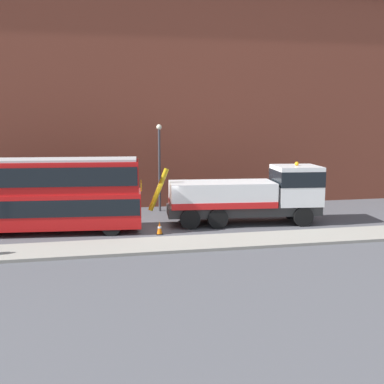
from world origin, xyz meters
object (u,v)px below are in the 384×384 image
(double_decker_bus, at_px, (39,193))
(traffic_cone_near_bus, at_px, (160,228))
(street_lamp, at_px, (159,160))
(recovery_tow_truck, at_px, (251,194))

(double_decker_bus, bearing_deg, traffic_cone_near_bus, -9.45)
(double_decker_bus, xyz_separation_m, traffic_cone_near_bus, (6.33, -1.69, -1.89))
(traffic_cone_near_bus, relative_size, street_lamp, 0.12)
(recovery_tow_truck, relative_size, double_decker_bus, 0.91)
(street_lamp, bearing_deg, traffic_cone_near_bus, -98.15)
(traffic_cone_near_bus, bearing_deg, street_lamp, 81.85)
(double_decker_bus, relative_size, street_lamp, 1.92)
(traffic_cone_near_bus, xyz_separation_m, street_lamp, (0.95, 6.66, 3.13))
(recovery_tow_truck, distance_m, street_lamp, 7.14)
(double_decker_bus, xyz_separation_m, street_lamp, (7.29, 4.98, 1.24))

